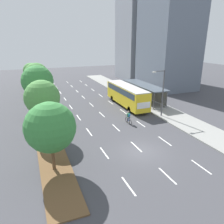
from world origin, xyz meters
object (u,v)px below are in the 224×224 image
cyclist (129,118)px  median_tree_second (42,98)px  bus_shelter (145,91)px  median_tree_third (38,81)px  bus (127,94)px  median_tree_nearest (50,127)px  median_tree_farthest (31,70)px  streetlight (162,90)px  median_tree_fourth (36,75)px  median_tree_fifth (34,73)px

cyclist → median_tree_second: median_tree_second is taller
bus_shelter → median_tree_third: (-17.85, -1.17, 3.14)m
bus → median_tree_nearest: median_tree_nearest is taller
median_tree_farthest → streetlight: size_ratio=0.81×
median_tree_nearest → streetlight: bearing=26.7°
median_tree_fourth → median_tree_farthest: size_ratio=1.27×
cyclist → median_tree_fifth: bearing=114.5°
bus_shelter → cyclist: (-7.47, -8.76, -1.08)m
bus_shelter → median_tree_farthest: 27.81m
median_tree_second → median_tree_farthest: 29.69m
bus → cyclist: 8.10m
cyclist → median_tree_second: size_ratio=0.29×
median_tree_second → median_tree_fifth: 22.26m
bus_shelter → median_tree_fifth: median_tree_fifth is taller
streetlight → median_tree_farthest: bearing=118.7°
bus_shelter → median_tree_second: size_ratio=1.79×
bus → median_tree_third: 13.89m
cyclist → median_tree_fourth: 18.53m
median_tree_fifth → bus: bearing=-48.3°
bus → median_tree_nearest: bearing=-133.1°
bus_shelter → cyclist: 11.56m
cyclist → median_tree_nearest: (-10.48, -7.25, 3.12)m
median_tree_farthest → median_tree_nearest: bearing=-89.9°
median_tree_second → streetlight: streetlight is taller
median_tree_third → median_tree_nearest: bearing=-90.3°
median_tree_fourth → median_tree_farthest: bearing=91.7°
bus_shelter → streetlight: bearing=-104.7°
median_tree_third → median_tree_fourth: (0.27, 7.42, -0.24)m
bus → median_tree_second: median_tree_second is taller
median_tree_farthest → streetlight: streetlight is taller
median_tree_third → median_tree_second: bearing=-90.4°
median_tree_farthest → bus: bearing=-58.6°
cyclist → median_tree_nearest: 13.12m
bus_shelter → median_tree_second: (-17.90, -8.59, 2.63)m
bus_shelter → median_tree_nearest: 24.14m
median_tree_nearest → median_tree_third: 14.88m
median_tree_fourth → median_tree_fifth: bearing=90.9°
median_tree_third → median_tree_farthest: (-0.19, 22.26, -1.35)m
bus → median_tree_fifth: (-13.43, 15.09, 1.93)m
median_tree_fourth → streetlight: size_ratio=1.03×
median_tree_farthest → median_tree_second: bearing=-89.7°
bus → median_tree_fourth: (-13.31, 7.67, 2.69)m
median_tree_third → median_tree_fifth: median_tree_third is taller
median_tree_farthest → median_tree_third: bearing=-89.5°
cyclist → median_tree_fifth: size_ratio=0.31×
bus_shelter → median_tree_nearest: (-17.95, -16.01, 2.04)m
median_tree_fourth → bus: bearing=-30.0°
cyclist → median_tree_fourth: (-10.12, 15.01, 3.97)m
median_tree_third → median_tree_fifth: (0.15, 14.84, -1.01)m
median_tree_third → bus_shelter: bearing=3.8°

